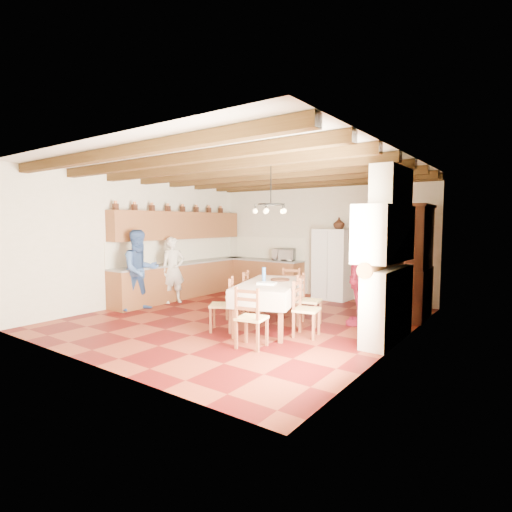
{
  "coord_description": "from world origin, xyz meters",
  "views": [
    {
      "loc": [
        4.8,
        -6.22,
        1.93
      ],
      "look_at": [
        0.1,
        0.3,
        1.25
      ],
      "focal_mm": 28.0,
      "sensor_mm": 36.0,
      "label": 1
    }
  ],
  "objects": [
    {
      "name": "lower_cabinets_left",
      "position": [
        -2.7,
        1.05,
        0.43
      ],
      "size": [
        0.6,
        4.3,
        0.86
      ],
      "primitive_type": "cube",
      "color": "brown",
      "rests_on": "ground"
    },
    {
      "name": "upper_cabinets",
      "position": [
        -2.83,
        1.05,
        1.85
      ],
      "size": [
        0.35,
        4.2,
        0.7
      ],
      "primitive_type": "cube",
      "color": "brown",
      "rests_on": "ground"
    },
    {
      "name": "chandelier",
      "position": [
        0.81,
        -0.23,
        2.25
      ],
      "size": [
        0.47,
        0.47,
        0.03
      ],
      "primitive_type": "torus",
      "color": "black",
      "rests_on": "ground"
    },
    {
      "name": "chair_right_near",
      "position": [
        1.62,
        -0.35,
        0.48
      ],
      "size": [
        0.48,
        0.5,
        0.96
      ],
      "primitive_type": null,
      "rotation": [
        0.0,
        0.0,
        1.79
      ],
      "color": "brown",
      "rests_on": "floor"
    },
    {
      "name": "hutch",
      "position": [
        2.75,
        2.1,
        1.14
      ],
      "size": [
        0.6,
        1.29,
        2.28
      ],
      "primitive_type": null,
      "rotation": [
        0.0,
        0.0,
        0.06
      ],
      "color": "#33140C",
      "rests_on": "floor"
    },
    {
      "name": "lower_cabinets_back",
      "position": [
        -1.55,
        2.95,
        0.43
      ],
      "size": [
        2.3,
        0.6,
        0.86
      ],
      "primitive_type": "cube",
      "color": "brown",
      "rests_on": "ground"
    },
    {
      "name": "dining_table",
      "position": [
        0.81,
        -0.23,
        0.75
      ],
      "size": [
        1.54,
        2.13,
        0.84
      ],
      "rotation": [
        0.0,
        0.0,
        0.33
      ],
      "color": "beige",
      "rests_on": "floor"
    },
    {
      "name": "ceiling",
      "position": [
        0.0,
        0.0,
        3.01
      ],
      "size": [
        6.0,
        6.5,
        0.02
      ],
      "primitive_type": "cube",
      "color": "silver",
      "rests_on": "ground"
    },
    {
      "name": "fridge_vase",
      "position": [
        0.67,
        3.03,
        1.91
      ],
      "size": [
        0.33,
        0.33,
        0.29
      ],
      "primitive_type": "imported",
      "rotation": [
        0.0,
        0.0,
        -0.21
      ],
      "color": "#33140C",
      "rests_on": "refrigerator"
    },
    {
      "name": "person_woman_blue",
      "position": [
        -2.34,
        -0.67,
        0.89
      ],
      "size": [
        0.82,
        0.97,
        1.77
      ],
      "primitive_type": "imported",
      "rotation": [
        0.0,
        0.0,
        1.38
      ],
      "color": "#3A5CA1",
      "rests_on": "floor"
    },
    {
      "name": "wall_back",
      "position": [
        0.0,
        3.26,
        1.5
      ],
      "size": [
        6.0,
        0.02,
        3.0
      ],
      "primitive_type": "cube",
      "color": "beige",
      "rests_on": "ground"
    },
    {
      "name": "refrigerator",
      "position": [
        0.55,
        3.03,
        0.88
      ],
      "size": [
        0.91,
        0.76,
        1.76
      ],
      "primitive_type": "cube",
      "rotation": [
        0.0,
        0.0,
        -0.05
      ],
      "color": "white",
      "rests_on": "floor"
    },
    {
      "name": "countertop_left",
      "position": [
        -2.7,
        1.05,
        0.88
      ],
      "size": [
        0.62,
        4.3,
        0.04
      ],
      "primitive_type": "cube",
      "color": "slate",
      "rests_on": "lower_cabinets_left"
    },
    {
      "name": "wall_right",
      "position": [
        3.01,
        0.0,
        1.5
      ],
      "size": [
        0.02,
        6.5,
        3.0
      ],
      "primitive_type": "cube",
      "color": "beige",
      "rests_on": "ground"
    },
    {
      "name": "ceiling_beams",
      "position": [
        0.0,
        0.0,
        2.91
      ],
      "size": [
        6.0,
        6.3,
        0.16
      ],
      "primitive_type": null,
      "color": "#3B260E",
      "rests_on": "ground"
    },
    {
      "name": "chair_left_far",
      "position": [
        -0.12,
        -0.03,
        0.48
      ],
      "size": [
        0.53,
        0.54,
        0.96
      ],
      "primitive_type": null,
      "rotation": [
        0.0,
        0.0,
        -1.17
      ],
      "color": "brown",
      "rests_on": "floor"
    },
    {
      "name": "floor",
      "position": [
        0.0,
        0.0,
        -0.01
      ],
      "size": [
        6.0,
        6.5,
        0.02
      ],
      "primitive_type": "cube",
      "color": "#4B0C0B",
      "rests_on": "ground"
    },
    {
      "name": "wall_front",
      "position": [
        0.0,
        -3.26,
        1.5
      ],
      "size": [
        6.0,
        0.02,
        3.0
      ],
      "primitive_type": "cube",
      "color": "beige",
      "rests_on": "ground"
    },
    {
      "name": "chair_right_far",
      "position": [
        1.29,
        0.36,
        0.48
      ],
      "size": [
        0.48,
        0.49,
        0.96
      ],
      "primitive_type": null,
      "rotation": [
        0.0,
        0.0,
        1.78
      ],
      "color": "brown",
      "rests_on": "floor"
    },
    {
      "name": "chair_left_near",
      "position": [
        0.21,
        -0.9,
        0.48
      ],
      "size": [
        0.56,
        0.57,
        0.96
      ],
      "primitive_type": null,
      "rotation": [
        0.0,
        0.0,
        -1.01
      ],
      "color": "brown",
      "rests_on": "floor"
    },
    {
      "name": "chair_end_near",
      "position": [
        1.22,
        -1.37,
        0.48
      ],
      "size": [
        0.49,
        0.47,
        0.96
      ],
      "primitive_type": null,
      "rotation": [
        0.0,
        0.0,
        3.33
      ],
      "color": "brown",
      "rests_on": "floor"
    },
    {
      "name": "wall_left",
      "position": [
        -3.01,
        0.0,
        1.5
      ],
      "size": [
        0.02,
        6.5,
        3.0
      ],
      "primitive_type": "cube",
      "color": "beige",
      "rests_on": "ground"
    },
    {
      "name": "wall_picture",
      "position": [
        1.55,
        3.23,
        1.85
      ],
      "size": [
        0.34,
        0.03,
        0.42
      ],
      "primitive_type": "cube",
      "color": "#2F1F16",
      "rests_on": "ground"
    },
    {
      "name": "backsplash_back",
      "position": [
        -1.55,
        3.23,
        1.2
      ],
      "size": [
        2.3,
        0.03,
        0.6
      ],
      "primitive_type": "cube",
      "color": "white",
      "rests_on": "ground"
    },
    {
      "name": "person_man",
      "position": [
        -2.37,
        0.32,
        0.79
      ],
      "size": [
        0.58,
        0.68,
        1.59
      ],
      "primitive_type": "imported",
      "rotation": [
        0.0,
        0.0,
        1.15
      ],
      "color": "beige",
      "rests_on": "floor"
    },
    {
      "name": "microwave",
      "position": [
        -0.88,
        2.95,
        1.06
      ],
      "size": [
        0.68,
        0.57,
        0.32
      ],
      "primitive_type": "imported",
      "rotation": [
        0.0,
        0.0,
        0.34
      ],
      "color": "silver",
      "rests_on": "countertop_back"
    },
    {
      "name": "person_woman_red",
      "position": [
        2.04,
        0.93,
        0.88
      ],
      "size": [
        0.59,
        1.09,
        1.76
      ],
      "primitive_type": "imported",
      "rotation": [
        0.0,
        0.0,
        -1.41
      ],
      "color": "#B52041",
      "rests_on": "floor"
    },
    {
      "name": "fireplace",
      "position": [
        2.72,
        0.2,
        1.4
      ],
      "size": [
        0.56,
        1.6,
        2.8
      ],
      "primitive_type": null,
      "color": "beige",
      "rests_on": "ground"
    },
    {
      "name": "chair_end_far",
      "position": [
        0.5,
        0.93,
        0.48
      ],
      "size": [
        0.51,
        0.49,
        0.96
      ],
      "primitive_type": null,
      "rotation": [
        0.0,
        0.0,
        0.26
      ],
      "color": "brown",
      "rests_on": "floor"
    },
    {
      "name": "backsplash_left",
      "position": [
        -2.98,
        1.05,
        1.2
      ],
      "size": [
        0.03,
        4.3,
        0.6
      ],
      "primitive_type": "cube",
      "color": "white",
      "rests_on": "ground"
    },
    {
      "name": "countertop_back",
      "position": [
        -1.55,
        2.95,
        0.88
      ],
      "size": [
        2.34,
        0.62,
        0.04
      ],
      "primitive_type": "cube",
      "color": "slate",
      "rests_on": "lower_cabinets_back"
    }
  ]
}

